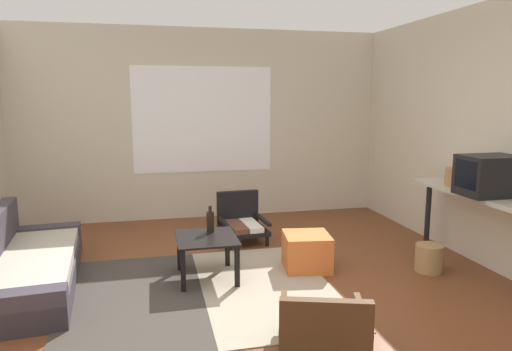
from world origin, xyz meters
The scene contains 14 objects.
ground_plane centered at (0.00, 0.00, 0.00)m, with size 7.80×7.80×0.00m, color brown.
far_wall_with_window centered at (0.00, 3.06, 1.35)m, with size 5.60×0.13×2.70m.
side_wall_right centered at (2.66, 0.30, 1.35)m, with size 0.12×6.60×2.70m, color beige.
area_rug centered at (-0.34, 0.33, 0.01)m, with size 2.36×2.05×0.01m.
couch centered at (-1.93, 0.82, 0.20)m, with size 0.95×2.09×0.66m.
coffee_table centered at (-0.25, 0.64, 0.34)m, with size 0.57×0.63×0.42m.
armchair_by_window centered at (0.31, 1.79, 0.24)m, with size 0.57×0.62×0.58m.
armchair_striped_foreground centered at (0.34, -0.91, 0.24)m, with size 0.74×0.78×0.51m.
ottoman_orange centered at (0.77, 0.68, 0.18)m, with size 0.45×0.45×0.37m, color #D1662D.
console_shelf centered at (2.34, 0.25, 0.73)m, with size 0.37×1.56×0.83m.
crt_television centered at (2.34, 0.04, 1.02)m, with size 0.53×0.39×0.38m.
clay_vase centered at (2.34, 0.52, 0.93)m, with size 0.22×0.22×0.29m.
glass_bottle centered at (-0.20, 0.80, 0.53)m, with size 0.08×0.08×0.27m.
wicker_basket centered at (1.96, 0.34, 0.14)m, with size 0.27×0.27×0.28m, color #9E7A4C.
Camera 1 is at (-0.73, -3.58, 1.73)m, focal length 32.14 mm.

